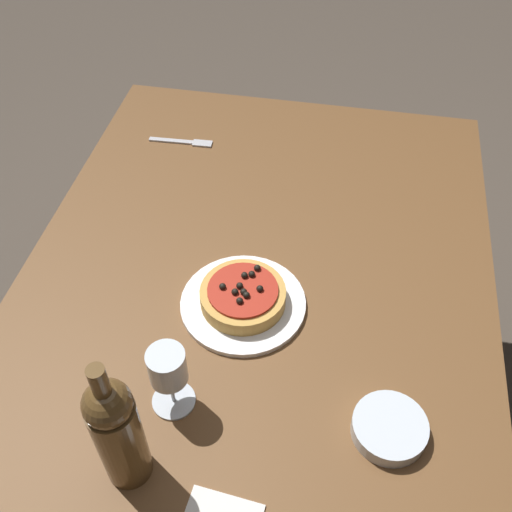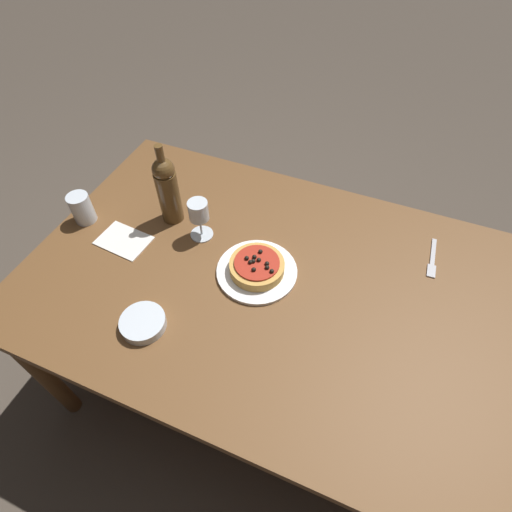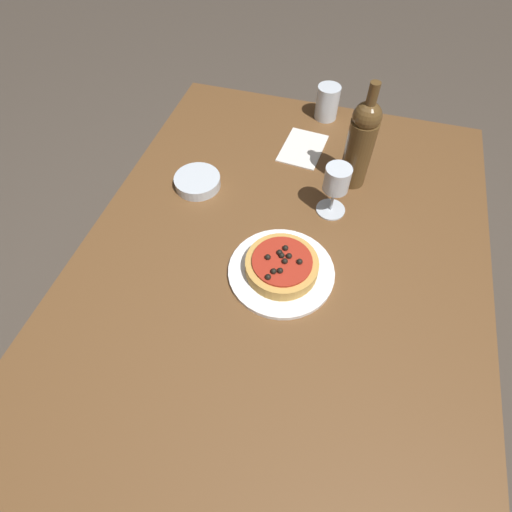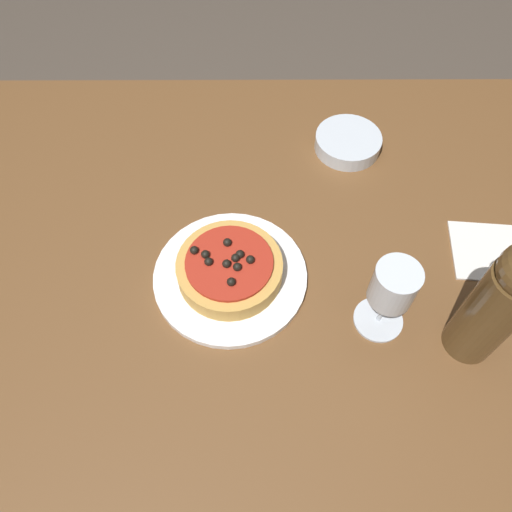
{
  "view_description": "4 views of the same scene",
  "coord_description": "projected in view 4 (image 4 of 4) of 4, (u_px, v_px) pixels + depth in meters",
  "views": [
    {
      "loc": [
        -0.76,
        -0.15,
        1.7
      ],
      "look_at": [
        0.03,
        -0.01,
        0.83
      ],
      "focal_mm": 42.0,
      "sensor_mm": 36.0,
      "label": 1
    },
    {
      "loc": [
        0.27,
        -0.71,
        1.74
      ],
      "look_at": [
        -0.04,
        0.05,
        0.76
      ],
      "focal_mm": 28.0,
      "sensor_mm": 36.0,
      "label": 2
    },
    {
      "loc": [
        0.51,
        0.1,
        1.53
      ],
      "look_at": [
        -0.01,
        -0.05,
        0.79
      ],
      "focal_mm": 28.0,
      "sensor_mm": 36.0,
      "label": 3
    },
    {
      "loc": [
        -0.06,
        0.43,
        1.46
      ],
      "look_at": [
        -0.06,
        0.02,
        0.81
      ],
      "focal_mm": 35.0,
      "sensor_mm": 36.0,
      "label": 4
    }
  ],
  "objects": [
    {
      "name": "paper_napkin",
      "position": [
        502.0,
        253.0,
        0.86
      ],
      "size": [
        0.18,
        0.14,
        0.0
      ],
      "color": "silver",
      "rests_on": "dining_table"
    },
    {
      "name": "dinner_plate",
      "position": [
        230.0,
        276.0,
        0.83
      ],
      "size": [
        0.26,
        0.26,
        0.01
      ],
      "color": "white",
      "rests_on": "dining_table"
    },
    {
      "name": "side_bowl",
      "position": [
        348.0,
        142.0,
        0.99
      ],
      "size": [
        0.13,
        0.13,
        0.03
      ],
      "color": "silver",
      "rests_on": "dining_table"
    },
    {
      "name": "wine_bottle",
      "position": [
        501.0,
        302.0,
        0.67
      ],
      "size": [
        0.07,
        0.07,
        0.3
      ],
      "color": "brown",
      "rests_on": "dining_table"
    },
    {
      "name": "dining_table",
      "position": [
        222.0,
        294.0,
        0.91
      ],
      "size": [
        1.49,
        1.01,
        0.73
      ],
      "color": "brown",
      "rests_on": "ground_plane"
    },
    {
      "name": "ground_plane",
      "position": [
        235.0,
        400.0,
        1.46
      ],
      "size": [
        14.0,
        14.0,
        0.0
      ],
      "primitive_type": "plane",
      "color": "#4C4238"
    },
    {
      "name": "wine_glass",
      "position": [
        392.0,
        289.0,
        0.71
      ],
      "size": [
        0.08,
        0.08,
        0.15
      ],
      "color": "silver",
      "rests_on": "dining_table"
    },
    {
      "name": "pizza",
      "position": [
        230.0,
        268.0,
        0.81
      ],
      "size": [
        0.17,
        0.17,
        0.05
      ],
      "color": "gold",
      "rests_on": "dinner_plate"
    }
  ]
}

